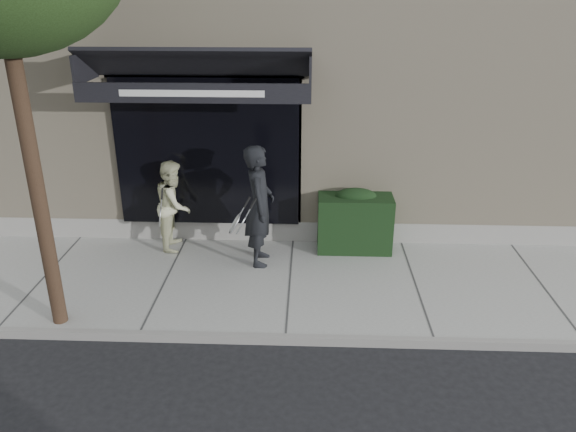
{
  "coord_description": "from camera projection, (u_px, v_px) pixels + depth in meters",
  "views": [
    {
      "loc": [
        0.29,
        -7.93,
        4.53
      ],
      "look_at": [
        -0.05,
        0.6,
        0.99
      ],
      "focal_mm": 35.0,
      "sensor_mm": 36.0,
      "label": 1
    }
  ],
  "objects": [
    {
      "name": "pedestrian_front",
      "position": [
        259.0,
        206.0,
        9.24
      ],
      "size": [
        0.73,
        0.86,
        2.05
      ],
      "color": "black",
      "rests_on": "sidewalk"
    },
    {
      "name": "sidewalk",
      "position": [
        290.0,
        284.0,
        9.04
      ],
      "size": [
        20.0,
        3.0,
        0.12
      ],
      "primitive_type": "cube",
      "color": "gray",
      "rests_on": "ground"
    },
    {
      "name": "ground",
      "position": [
        290.0,
        287.0,
        9.06
      ],
      "size": [
        80.0,
        80.0,
        0.0
      ],
      "primitive_type": "plane",
      "color": "black",
      "rests_on": "ground"
    },
    {
      "name": "hedge",
      "position": [
        355.0,
        220.0,
        9.93
      ],
      "size": [
        1.3,
        0.7,
        1.14
      ],
      "color": "black",
      "rests_on": "sidewalk"
    },
    {
      "name": "curb",
      "position": [
        286.0,
        339.0,
        7.61
      ],
      "size": [
        20.0,
        0.1,
        0.14
      ],
      "primitive_type": "cube",
      "color": "gray",
      "rests_on": "ground"
    },
    {
      "name": "building_facade",
      "position": [
        298.0,
        70.0,
        12.59
      ],
      "size": [
        14.3,
        8.04,
        5.64
      ],
      "color": "beige",
      "rests_on": "ground"
    },
    {
      "name": "pedestrian_back",
      "position": [
        174.0,
        205.0,
        9.9
      ],
      "size": [
        0.63,
        0.81,
        1.61
      ],
      "color": "beige",
      "rests_on": "sidewalk"
    }
  ]
}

